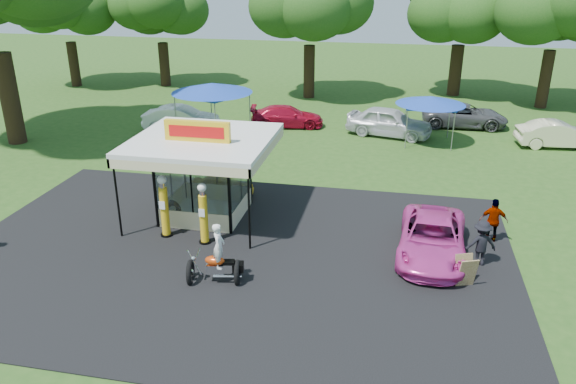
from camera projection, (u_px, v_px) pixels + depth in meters
name	position (u px, v px, depth m)	size (l,w,h in m)	color
ground	(215.00, 282.00, 18.51)	(120.00, 120.00, 0.00)	#254D18
asphalt_apron	(232.00, 253.00, 20.32)	(20.00, 14.00, 0.04)	black
gas_station_kiosk	(205.00, 175.00, 22.73)	(5.40, 5.40, 4.18)	white
gas_pump_left	(164.00, 208.00, 21.16)	(0.47, 0.47, 2.50)	black
gas_pump_right	(204.00, 215.00, 20.63)	(0.45, 0.45, 2.42)	black
motorcycle	(217.00, 259.00, 18.21)	(1.93, 1.18, 2.20)	black
spare_tires	(172.00, 209.00, 23.11)	(0.86, 0.54, 0.73)	black
a_frame_sign	(466.00, 272.00, 18.10)	(0.65, 0.71, 1.06)	#593819
kiosk_car	(223.00, 185.00, 25.22)	(1.13, 2.82, 0.96)	gold
pink_sedan	(432.00, 238.00, 19.94)	(2.31, 5.00, 1.39)	#DD3CA5
spectator_east_a	(481.00, 244.00, 19.24)	(1.09, 0.63, 1.69)	black
spectator_east_b	(494.00, 221.00, 20.88)	(1.02, 0.42, 1.74)	gray
bg_car_a	(181.00, 119.00, 34.83)	(1.63, 4.66, 1.54)	white
bg_car_b	(287.00, 116.00, 35.71)	(1.87, 4.60, 1.33)	#AE0D27
bg_car_c	(389.00, 122.00, 33.75)	(2.05, 5.10, 1.74)	silver
bg_car_d	(465.00, 115.00, 35.69)	(2.44, 5.30, 1.47)	#4D4D4F
bg_car_e	(558.00, 134.00, 31.73)	(1.56, 4.48, 1.48)	beige
tent_west	(212.00, 88.00, 32.52)	(4.72, 4.72, 3.30)	gray
tent_east	(431.00, 101.00, 31.81)	(3.93, 3.93, 2.75)	gray
oak_far_a	(66.00, 6.00, 45.30)	(8.60, 8.60, 10.19)	black
oak_far_b	(160.00, 8.00, 45.44)	(8.28, 8.28, 9.88)	black
oak_far_c	(310.00, 1.00, 41.04)	(9.51, 9.51, 11.21)	black
oak_far_d	(463.00, 4.00, 41.89)	(9.02, 9.02, 10.74)	black
oak_far_e	(558.00, 3.00, 37.96)	(9.50, 9.50, 11.31)	black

